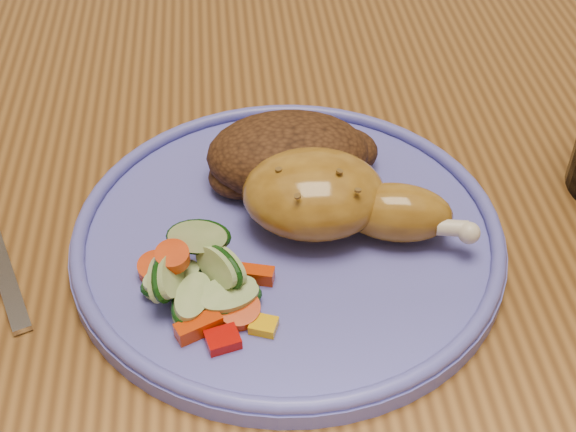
# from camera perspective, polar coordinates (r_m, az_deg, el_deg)

# --- Properties ---
(dining_table) EXTENTS (0.90, 1.40, 0.75)m
(dining_table) POSITION_cam_1_polar(r_m,az_deg,el_deg) (0.67, 5.59, -2.22)
(dining_table) COLOR brown
(dining_table) RESTS_ON ground
(chair_far) EXTENTS (0.42, 0.42, 0.91)m
(chair_far) POSITION_cam_1_polar(r_m,az_deg,el_deg) (1.27, 0.32, 12.16)
(chair_far) COLOR #4C2D16
(chair_far) RESTS_ON ground
(plate) EXTENTS (0.29, 0.29, 0.01)m
(plate) POSITION_cam_1_polar(r_m,az_deg,el_deg) (0.54, 0.00, -1.64)
(plate) COLOR #5353B0
(plate) RESTS_ON dining_table
(plate_rim) EXTENTS (0.29, 0.29, 0.01)m
(plate_rim) POSITION_cam_1_polar(r_m,az_deg,el_deg) (0.53, 0.00, -0.79)
(plate_rim) COLOR #5353B0
(plate_rim) RESTS_ON plate
(chicken_leg) EXTENTS (0.15, 0.09, 0.05)m
(chicken_leg) POSITION_cam_1_polar(r_m,az_deg,el_deg) (0.53, 3.28, 1.28)
(chicken_leg) COLOR #9E6D21
(chicken_leg) RESTS_ON plate
(rice_pilaf) EXTENTS (0.12, 0.08, 0.05)m
(rice_pilaf) POSITION_cam_1_polar(r_m,az_deg,el_deg) (0.57, 0.23, 4.31)
(rice_pilaf) COLOR #412310
(rice_pilaf) RESTS_ON plate
(vegetable_pile) EXTENTS (0.09, 0.09, 0.05)m
(vegetable_pile) POSITION_cam_1_polar(r_m,az_deg,el_deg) (0.49, -6.15, -4.67)
(vegetable_pile) COLOR #A50A05
(vegetable_pile) RESTS_ON plate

